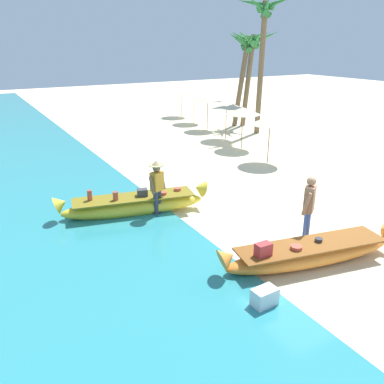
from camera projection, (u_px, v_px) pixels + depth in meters
The scene contains 15 objects.
ground_plane at pixel (306, 238), 10.28m from camera, with size 80.00×80.00×0.00m, color beige.
boat_orange_foreground at pixel (310, 253), 8.97m from camera, with size 4.49×1.58×0.81m.
boat_yellow_midground at pixel (134, 205), 11.51m from camera, with size 4.40×1.64×0.88m.
person_vendor_hatted at pixel (157, 185), 11.18m from camera, with size 0.58×0.44×1.67m.
person_tourist_customer at pixel (308, 207), 9.55m from camera, with size 0.57×0.49×1.79m.
parasol_row_0 at pixel (270, 121), 16.05m from camera, with size 1.60×1.60×1.91m.
parasol_row_1 at pixel (243, 111), 18.30m from camera, with size 1.60×1.60×1.91m.
parasol_row_2 at pixel (227, 105), 20.07m from camera, with size 1.60×1.60×1.91m.
parasol_row_3 at pixel (208, 99), 22.26m from camera, with size 1.60×1.60×1.91m.
parasol_row_4 at pixel (194, 94), 24.20m from camera, with size 1.60×1.60×1.91m.
parasol_row_5 at pixel (181, 90), 26.33m from camera, with size 1.60×1.60×1.91m.
palm_tree_tall_inland at pixel (264, 24), 20.16m from camera, with size 2.40×2.78×6.92m.
palm_tree_leaning_seaward at pixel (252, 47), 22.69m from camera, with size 2.57×2.58×5.41m.
palm_tree_mid_cluster at pixel (247, 51), 22.80m from camera, with size 2.39×2.65×5.33m.
cooler_box at pixel (264, 299), 7.47m from camera, with size 0.47×0.30×0.43m, color silver.
Camera 1 is at (-7.13, -6.54, 4.72)m, focal length 37.54 mm.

